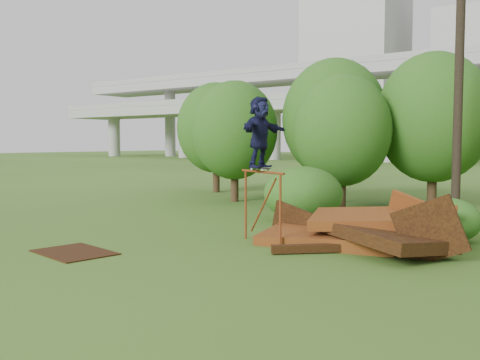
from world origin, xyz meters
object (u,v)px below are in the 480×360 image
Objects in this scene: skater at (260,132)px; utility_pole at (459,69)px; flat_plate at (74,252)px; scrap_pile at (356,232)px.

skater is 7.71m from utility_pole.
skater is at bearing 51.78° from flat_plate.
utility_pole reaches higher than skater.
scrap_pile is at bearing -99.32° from utility_pole.
skater is at bearing -115.61° from utility_pole.
flat_plate is 0.20× the size of utility_pole.
scrap_pile is 2.94× the size of flat_plate.
utility_pole is (3.21, 6.69, 2.08)m from skater.
flat_plate is at bearing -120.42° from utility_pole.
utility_pole is (6.05, 10.29, 4.93)m from flat_plate.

